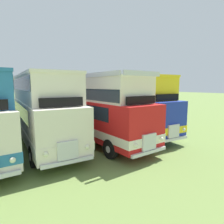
# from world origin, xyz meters

# --- Properties ---
(bus_fifth_in_row) EXTENTS (2.83, 10.00, 4.49)m
(bus_fifth_in_row) POSITION_xyz_m (3.30, 0.13, 2.47)
(bus_fifth_in_row) COLOR silver
(bus_fifth_in_row) RESTS_ON ground
(bus_sixth_in_row) EXTENTS (3.16, 11.37, 4.52)m
(bus_sixth_in_row) POSITION_xyz_m (6.58, -0.16, 2.36)
(bus_sixth_in_row) COLOR red
(bus_sixth_in_row) RESTS_ON ground
(bus_seventh_in_row) EXTENTS (2.88, 10.17, 4.49)m
(bus_seventh_in_row) POSITION_xyz_m (9.88, 0.12, 2.47)
(bus_seventh_in_row) COLOR #1E339E
(bus_seventh_in_row) RESTS_ON ground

